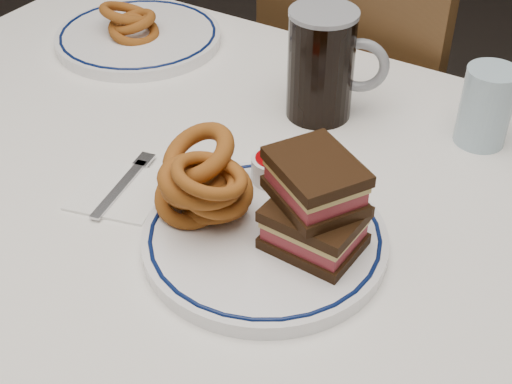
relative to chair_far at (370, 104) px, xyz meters
The scene contains 11 objects.
dining_table 0.65m from the chair_far, 88.05° to the right, with size 1.27×0.87×0.75m.
chair_far is the anchor object (origin of this frame).
main_plate 0.80m from the chair_far, 76.83° to the right, with size 0.30×0.30×0.02m.
reuben_sandwich 0.82m from the chair_far, 72.41° to the right, with size 0.14×0.13×0.11m.
onion_rings_main 0.81m from the chair_far, 83.20° to the right, with size 0.14×0.13×0.13m.
ketchup_ramekin 0.71m from the chair_far, 78.91° to the right, with size 0.06×0.06×0.03m.
beer_mug 0.55m from the chair_far, 78.45° to the right, with size 0.15×0.10×0.17m.
water_glass 0.58m from the chair_far, 49.39° to the right, with size 0.07×0.07×0.12m, color #A5C3D5.
far_plate 0.56m from the chair_far, 128.02° to the right, with size 0.30×0.30×0.02m.
onion_rings_far 0.58m from the chair_far, 128.75° to the right, with size 0.12×0.11×0.07m.
napkin_fork 0.79m from the chair_far, 93.68° to the right, with size 0.14×0.16×0.01m.
Camera 1 is at (0.48, -0.66, 1.35)m, focal length 50.00 mm.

